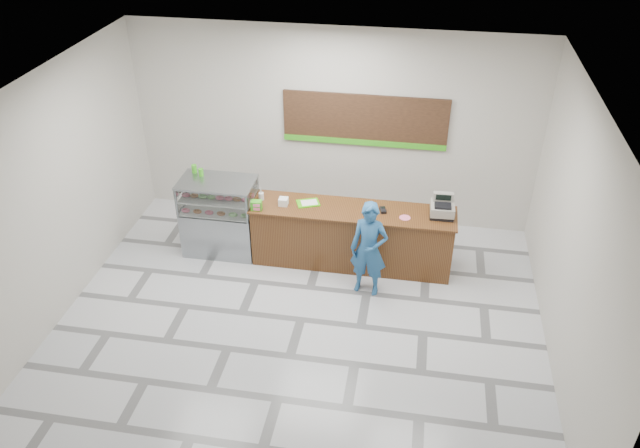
% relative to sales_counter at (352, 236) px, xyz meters
% --- Properties ---
extents(floor, '(7.00, 7.00, 0.00)m').
position_rel_sales_counter_xyz_m(floor, '(-0.55, -1.55, -0.52)').
color(floor, silver).
rests_on(floor, ground).
extents(back_wall, '(7.00, 0.00, 7.00)m').
position_rel_sales_counter_xyz_m(back_wall, '(-0.55, 1.45, 1.23)').
color(back_wall, beige).
rests_on(back_wall, floor).
extents(ceiling, '(7.00, 7.00, 0.00)m').
position_rel_sales_counter_xyz_m(ceiling, '(-0.55, -1.55, 2.98)').
color(ceiling, silver).
rests_on(ceiling, back_wall).
extents(sales_counter, '(3.26, 0.76, 1.03)m').
position_rel_sales_counter_xyz_m(sales_counter, '(0.00, 0.00, 0.00)').
color(sales_counter, brown).
rests_on(sales_counter, floor).
extents(display_case, '(1.22, 0.72, 1.33)m').
position_rel_sales_counter_xyz_m(display_case, '(-2.22, -0.00, 0.16)').
color(display_case, gray).
rests_on(display_case, floor).
extents(menu_board, '(2.80, 0.06, 0.90)m').
position_rel_sales_counter_xyz_m(menu_board, '(-0.00, 1.41, 1.42)').
color(menu_board, black).
rests_on(menu_board, back_wall).
extents(cash_register, '(0.38, 0.39, 0.35)m').
position_rel_sales_counter_xyz_m(cash_register, '(1.38, 0.06, 0.64)').
color(cash_register, black).
rests_on(cash_register, sales_counter).
extents(card_terminal, '(0.13, 0.19, 0.04)m').
position_rel_sales_counter_xyz_m(card_terminal, '(0.47, 0.03, 0.53)').
color(card_terminal, black).
rests_on(card_terminal, sales_counter).
extents(serving_tray, '(0.42, 0.37, 0.02)m').
position_rel_sales_counter_xyz_m(serving_tray, '(-0.73, 0.06, 0.52)').
color(serving_tray, '#44C90E').
rests_on(serving_tray, sales_counter).
extents(napkin_box, '(0.14, 0.14, 0.12)m').
position_rel_sales_counter_xyz_m(napkin_box, '(-1.11, -0.05, 0.57)').
color(napkin_box, white).
rests_on(napkin_box, sales_counter).
extents(straw_cup, '(0.08, 0.08, 0.13)m').
position_rel_sales_counter_xyz_m(straw_cup, '(-1.50, 0.05, 0.58)').
color(straw_cup, silver).
rests_on(straw_cup, sales_counter).
extents(promo_box, '(0.18, 0.13, 0.15)m').
position_rel_sales_counter_xyz_m(promo_box, '(-1.50, -0.26, 0.59)').
color(promo_box, green).
rests_on(promo_box, sales_counter).
extents(donut_decal, '(0.17, 0.17, 0.00)m').
position_rel_sales_counter_xyz_m(donut_decal, '(0.82, -0.11, 0.52)').
color(donut_decal, pink).
rests_on(donut_decal, sales_counter).
extents(green_cup_left, '(0.09, 0.09, 0.13)m').
position_rel_sales_counter_xyz_m(green_cup_left, '(-2.66, 0.24, 0.88)').
color(green_cup_left, green).
rests_on(green_cup_left, display_case).
extents(green_cup_right, '(0.08, 0.08, 0.12)m').
position_rel_sales_counter_xyz_m(green_cup_right, '(-2.52, 0.14, 0.88)').
color(green_cup_right, green).
rests_on(green_cup_right, display_case).
extents(customer, '(0.62, 0.45, 1.56)m').
position_rel_sales_counter_xyz_m(customer, '(0.34, -0.69, 0.26)').
color(customer, '#23568A').
rests_on(customer, floor).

